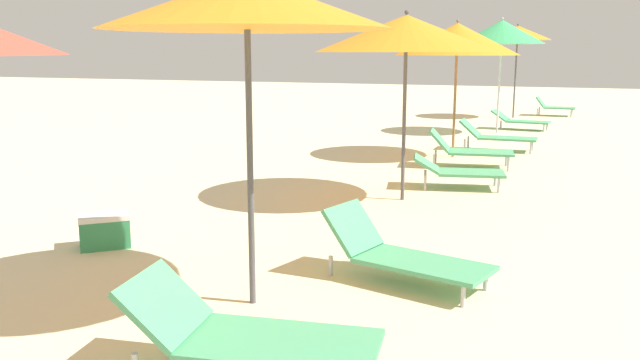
# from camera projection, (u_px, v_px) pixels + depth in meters

# --- Properties ---
(umbrella_third) EXTENTS (2.20, 2.20, 2.61)m
(umbrella_third) POSITION_uv_depth(u_px,v_px,m) (247.00, 3.00, 4.92)
(umbrella_third) COLOR #4C4C51
(umbrella_third) RESTS_ON ground
(lounger_third_shoreside) EXTENTS (1.55, 0.90, 0.62)m
(lounger_third_shoreside) POSITION_uv_depth(u_px,v_px,m) (402.00, 253.00, 5.80)
(lounger_third_shoreside) COLOR #4CA572
(lounger_third_shoreside) RESTS_ON ground
(lounger_third_inland) EXTENTS (1.64, 0.89, 0.63)m
(lounger_third_inland) POSITION_uv_depth(u_px,v_px,m) (247.00, 333.00, 4.06)
(lounger_third_inland) COLOR #4CA572
(lounger_third_inland) RESTS_ON ground
(umbrella_fourth) EXTENTS (2.41, 2.41, 2.53)m
(umbrella_fourth) POSITION_uv_depth(u_px,v_px,m) (406.00, 34.00, 8.68)
(umbrella_fourth) COLOR #4C4C51
(umbrella_fourth) RESTS_ON ground
(lounger_fourth_shoreside) EXTENTS (1.43, 0.89, 0.48)m
(lounger_fourth_shoreside) POSITION_uv_depth(u_px,v_px,m) (458.00, 170.00, 9.82)
(lounger_fourth_shoreside) COLOR #4CA572
(lounger_fourth_shoreside) RESTS_ON ground
(umbrella_fifth) EXTENTS (2.32, 2.32, 2.59)m
(umbrella_fifth) POSITION_uv_depth(u_px,v_px,m) (457.00, 39.00, 12.40)
(umbrella_fifth) COLOR olive
(umbrella_fifth) RESTS_ON ground
(lounger_fifth_shoreside) EXTENTS (1.55, 0.60, 0.62)m
(lounger_fifth_shoreside) POSITION_uv_depth(u_px,v_px,m) (496.00, 136.00, 13.58)
(lounger_fifth_shoreside) COLOR #4CA572
(lounger_fifth_shoreside) RESTS_ON ground
(lounger_fifth_inland) EXTENTS (1.54, 0.92, 0.66)m
(lounger_fifth_inland) POSITION_uv_depth(u_px,v_px,m) (468.00, 149.00, 11.61)
(lounger_fifth_inland) COLOR #4CA572
(lounger_fifth_inland) RESTS_ON ground
(umbrella_sixth) EXTENTS (2.09, 2.09, 2.82)m
(umbrella_sixth) POSITION_uv_depth(u_px,v_px,m) (502.00, 32.00, 16.12)
(umbrella_sixth) COLOR silver
(umbrella_sixth) RESTS_ON ground
(lounger_sixth_shoreside) EXTENTS (1.52, 0.72, 0.50)m
(lounger_sixth_shoreside) POSITION_uv_depth(u_px,v_px,m) (520.00, 120.00, 17.25)
(lounger_sixth_shoreside) COLOR #4CA572
(lounger_sixth_shoreside) RESTS_ON ground
(umbrella_farthest) EXTENTS (1.99, 1.99, 2.83)m
(umbrella_farthest) POSITION_uv_depth(u_px,v_px,m) (518.00, 33.00, 19.98)
(umbrella_farthest) COLOR #4C4C51
(umbrella_farthest) RESTS_ON ground
(lounger_farthest_shoreside) EXTENTS (1.20, 0.70, 0.60)m
(lounger_farthest_shoreside) POSITION_uv_depth(u_px,v_px,m) (554.00, 106.00, 21.00)
(lounger_farthest_shoreside) COLOR #4CA572
(lounger_farthest_shoreside) RESTS_ON ground
(cooler_box) EXTENTS (0.59, 0.58, 0.35)m
(cooler_box) POSITION_uv_depth(u_px,v_px,m) (104.00, 231.00, 6.86)
(cooler_box) COLOR #338C59
(cooler_box) RESTS_ON ground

